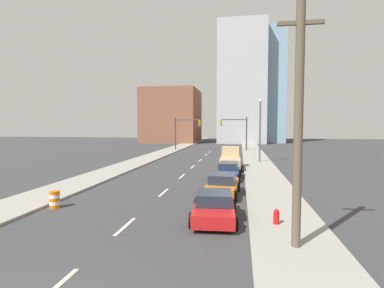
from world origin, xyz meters
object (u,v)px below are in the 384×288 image
(traffic_barrel, at_px, (55,199))
(street_lamp, at_px, (260,126))
(sedan_red, at_px, (214,207))
(utility_pole_right_near, at_px, (298,125))
(pickup_truck_tan, at_px, (230,160))
(fire_hydrant, at_px, (276,218))
(traffic_signal_right, at_px, (239,129))
(sedan_orange, at_px, (222,185))
(traffic_signal_left, at_px, (183,129))
(sedan_blue, at_px, (229,171))

(traffic_barrel, relative_size, street_lamp, 0.12)
(street_lamp, bearing_deg, sedan_red, -98.95)
(utility_pole_right_near, relative_size, pickup_truck_tan, 1.62)
(street_lamp, bearing_deg, fire_hydrant, -91.79)
(traffic_signal_right, height_order, street_lamp, street_lamp)
(sedan_red, relative_size, sedan_orange, 0.96)
(traffic_signal_right, bearing_deg, sedan_orange, -91.45)
(street_lamp, bearing_deg, utility_pole_right_near, -90.71)
(traffic_signal_right, height_order, traffic_barrel, traffic_signal_right)
(traffic_signal_left, xyz_separation_m, fire_hydrant, (11.94, -39.74, -3.50))
(traffic_signal_left, relative_size, utility_pole_right_near, 0.66)
(traffic_signal_right, distance_m, sedan_blue, 28.05)
(fire_hydrant, xyz_separation_m, sedan_blue, (-2.58, 11.89, 0.23))
(sedan_blue, bearing_deg, traffic_barrel, -128.68)
(street_lamp, relative_size, pickup_truck_tan, 1.40)
(sedan_orange, xyz_separation_m, pickup_truck_tan, (0.13, 11.92, 0.27))
(traffic_barrel, height_order, fire_hydrant, traffic_barrel)
(utility_pole_right_near, bearing_deg, pickup_truck_tan, 98.59)
(traffic_signal_right, relative_size, street_lamp, 0.77)
(traffic_signal_left, bearing_deg, street_lamp, -52.15)
(traffic_signal_right, relative_size, pickup_truck_tan, 1.08)
(traffic_barrel, height_order, sedan_orange, sedan_orange)
(utility_pole_right_near, distance_m, traffic_barrel, 13.44)
(traffic_barrel, xyz_separation_m, sedan_red, (8.95, -0.65, 0.16))
(street_lamp, height_order, sedan_red, street_lamp)
(fire_hydrant, xyz_separation_m, pickup_truck_tan, (-2.64, 17.73, 0.51))
(traffic_barrel, distance_m, pickup_truck_tan, 18.83)
(traffic_signal_left, relative_size, sedan_blue, 1.34)
(sedan_red, bearing_deg, sedan_orange, 85.65)
(utility_pole_right_near, distance_m, street_lamp, 25.90)
(fire_hydrant, distance_m, sedan_orange, 6.44)
(sedan_orange, bearing_deg, utility_pole_right_near, -65.59)
(sedan_blue, height_order, pickup_truck_tan, pickup_truck_tan)
(traffic_barrel, bearing_deg, street_lamp, 60.47)
(traffic_signal_left, height_order, pickup_truck_tan, traffic_signal_left)
(traffic_signal_left, xyz_separation_m, traffic_signal_right, (10.03, 0.00, 0.00))
(street_lamp, relative_size, sedan_red, 1.78)
(sedan_blue, bearing_deg, pickup_truck_tan, 92.90)
(sedan_red, height_order, pickup_truck_tan, pickup_truck_tan)
(sedan_red, xyz_separation_m, pickup_truck_tan, (0.22, 17.08, 0.28))
(street_lamp, bearing_deg, sedan_orange, -101.24)
(sedan_orange, bearing_deg, street_lamp, 82.11)
(traffic_signal_right, xyz_separation_m, utility_pole_right_near, (2.33, -42.21, 0.71))
(traffic_signal_right, xyz_separation_m, sedan_blue, (-0.67, -27.85, -3.27))
(sedan_red, height_order, sedan_orange, sedan_orange)
(traffic_signal_right, bearing_deg, traffic_barrel, -104.43)
(fire_hydrant, relative_size, pickup_truck_tan, 0.15)
(sedan_blue, xyz_separation_m, pickup_truck_tan, (-0.05, 5.84, 0.28))
(sedan_orange, distance_m, pickup_truck_tan, 11.93)
(utility_pole_right_near, relative_size, traffic_barrel, 9.47)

